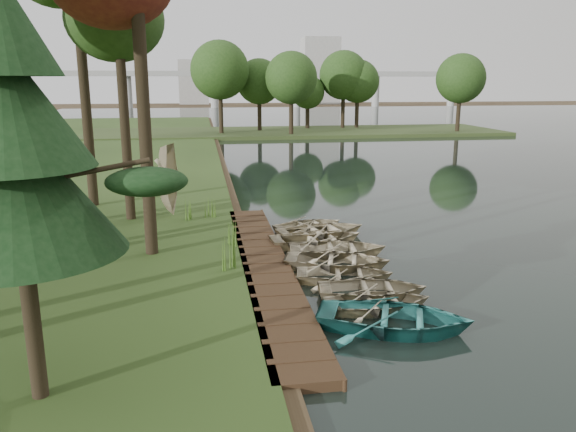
{
  "coord_description": "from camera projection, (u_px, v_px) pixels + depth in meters",
  "views": [
    {
      "loc": [
        -3.65,
        -18.27,
        6.39
      ],
      "look_at": [
        -0.57,
        1.57,
        1.54
      ],
      "focal_mm": 35.0,
      "sensor_mm": 36.0,
      "label": 1
    }
  ],
  "objects": [
    {
      "name": "rowboat_6",
      "position": [
        317.0,
        236.0,
        22.1
      ],
      "size": [
        3.95,
        3.02,
        0.76
      ],
      "primitive_type": "imported",
      "rotation": [
        0.0,
        0.0,
        1.68
      ],
      "color": "tan",
      "rests_on": "water"
    },
    {
      "name": "rowboat_8",
      "position": [
        309.0,
        224.0,
        24.25
      ],
      "size": [
        3.64,
        3.05,
        0.65
      ],
      "primitive_type": "imported",
      "rotation": [
        0.0,
        0.0,
        1.87
      ],
      "color": "tan",
      "rests_on": "water"
    },
    {
      "name": "bridge",
      "position": [
        265.0,
        78.0,
        135.02
      ],
      "size": [
        95.9,
        4.0,
        8.6
      ],
      "color": "#A5A5A0",
      "rests_on": "ground"
    },
    {
      "name": "rowboat_4",
      "position": [
        337.0,
        259.0,
        19.33
      ],
      "size": [
        4.2,
        3.49,
        0.75
      ],
      "primitive_type": "imported",
      "rotation": [
        0.0,
        0.0,
        1.29
      ],
      "color": "tan",
      "rests_on": "water"
    },
    {
      "name": "far_trees",
      "position": [
        269.0,
        80.0,
        66.8
      ],
      "size": [
        45.6,
        5.6,
        8.8
      ],
      "color": "black",
      "rests_on": "peninsula"
    },
    {
      "name": "pine_tree",
      "position": [
        12.0,
        143.0,
        9.97
      ],
      "size": [
        3.8,
        3.8,
        8.07
      ],
      "color": "black",
      "rests_on": "bank"
    },
    {
      "name": "building_b",
      "position": [
        194.0,
        82.0,
        156.7
      ],
      "size": [
        8.0,
        8.0,
        12.0
      ],
      "primitive_type": "cube",
      "color": "#A5A5A0",
      "rests_on": "ground"
    },
    {
      "name": "ground",
      "position": [
        311.0,
        269.0,
        19.6
      ],
      "size": [
        300.0,
        300.0,
        0.0
      ],
      "primitive_type": "plane",
      "color": "#3D2F1D"
    },
    {
      "name": "building_a",
      "position": [
        320.0,
        71.0,
        156.42
      ],
      "size": [
        10.0,
        8.0,
        18.0
      ],
      "primitive_type": "cube",
      "color": "#A5A5A0",
      "rests_on": "ground"
    },
    {
      "name": "rowboat_2",
      "position": [
        373.0,
        287.0,
        16.78
      ],
      "size": [
        3.56,
        2.76,
        0.68
      ],
      "primitive_type": "imported",
      "rotation": [
        0.0,
        0.0,
        1.44
      ],
      "color": "tan",
      "rests_on": "water"
    },
    {
      "name": "rowboat_1",
      "position": [
        378.0,
        300.0,
        15.85
      ],
      "size": [
        3.1,
        2.22,
        0.64
      ],
      "primitive_type": "imported",
      "rotation": [
        0.0,
        0.0,
        1.58
      ],
      "color": "tan",
      "rests_on": "water"
    },
    {
      "name": "reeds_1",
      "position": [
        232.0,
        233.0,
        21.23
      ],
      "size": [
        0.6,
        0.6,
        0.96
      ],
      "primitive_type": "cone",
      "color": "#3F661E",
      "rests_on": "bank"
    },
    {
      "name": "boardwalk",
      "position": [
        265.0,
        267.0,
        19.32
      ],
      "size": [
        1.6,
        16.0,
        0.3
      ],
      "primitive_type": "cube",
      "color": "#362414",
      "rests_on": "ground"
    },
    {
      "name": "rowboat_7",
      "position": [
        322.0,
        228.0,
        23.19
      ],
      "size": [
        4.22,
        3.37,
        0.78
      ],
      "primitive_type": "imported",
      "rotation": [
        0.0,
        0.0,
        1.77
      ],
      "color": "tan",
      "rests_on": "water"
    },
    {
      "name": "stored_rowboat",
      "position": [
        172.0,
        208.0,
        25.99
      ],
      "size": [
        3.85,
        3.21,
        0.69
      ],
      "primitive_type": "imported",
      "rotation": [
        3.14,
        0.0,
        1.28
      ],
      "color": "tan",
      "rests_on": "bank"
    },
    {
      "name": "reeds_0",
      "position": [
        230.0,
        252.0,
        18.53
      ],
      "size": [
        0.6,
        0.6,
        1.14
      ],
      "primitive_type": "cone",
      "color": "#3F661E",
      "rests_on": "bank"
    },
    {
      "name": "reeds_2",
      "position": [
        210.0,
        207.0,
        25.72
      ],
      "size": [
        0.6,
        0.6,
        0.88
      ],
      "primitive_type": "cone",
      "color": "#3F661E",
      "rests_on": "bank"
    },
    {
      "name": "peninsula",
      "position": [
        296.0,
        132.0,
        68.76
      ],
      "size": [
        50.0,
        14.0,
        0.45
      ],
      "primitive_type": "cube",
      "color": "#33431E",
      "rests_on": "ground"
    },
    {
      "name": "rowboat_0",
      "position": [
        395.0,
        315.0,
        14.56
      ],
      "size": [
        4.75,
        4.08,
        0.83
      ],
      "primitive_type": "imported",
      "rotation": [
        0.0,
        0.0,
        1.21
      ],
      "color": "#2A756F",
      "rests_on": "water"
    },
    {
      "name": "rowboat_3",
      "position": [
        344.0,
        272.0,
        18.1
      ],
      "size": [
        3.51,
        2.79,
        0.65
      ],
      "primitive_type": "imported",
      "rotation": [
        0.0,
        0.0,
        1.39
      ],
      "color": "tan",
      "rests_on": "water"
    },
    {
      "name": "rowboat_5",
      "position": [
        338.0,
        247.0,
        20.68
      ],
      "size": [
        3.86,
        2.94,
        0.75
      ],
      "primitive_type": "imported",
      "rotation": [
        0.0,
        0.0,
        1.47
      ],
      "color": "tan",
      "rests_on": "water"
    },
    {
      "name": "tree_4",
      "position": [
        117.0,
        16.0,
        23.39
      ],
      "size": [
        3.93,
        3.93,
        10.53
      ],
      "color": "black",
      "rests_on": "bank"
    },
    {
      "name": "reeds_3",
      "position": [
        190.0,
        209.0,
        25.13
      ],
      "size": [
        0.6,
        0.6,
        1.01
      ],
      "primitive_type": "cone",
      "color": "#3F661E",
      "rests_on": "bank"
    }
  ]
}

